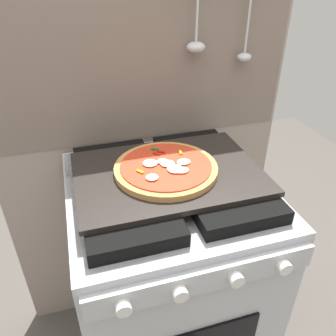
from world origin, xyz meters
The scene contains 4 objects.
kitchen_backsplash centered at (0.00, 0.33, 0.79)m, with size 1.10×0.09×1.55m.
stove centered at (0.00, 0.00, 0.45)m, with size 0.60×0.64×0.90m.
baking_tray centered at (0.00, 0.00, 0.91)m, with size 0.54×0.38×0.02m, color black.
pizza_left centered at (-0.01, 0.00, 0.93)m, with size 0.30×0.30×0.03m.
Camera 1 is at (-0.24, -0.80, 1.45)m, focal length 36.13 mm.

